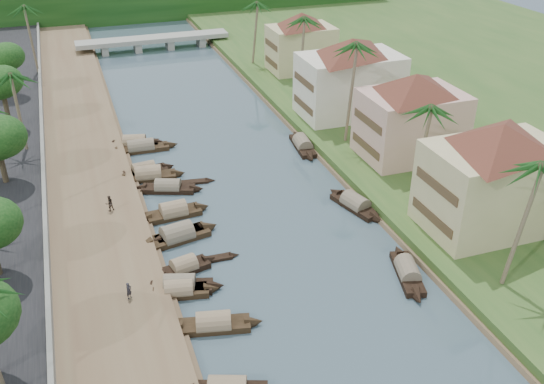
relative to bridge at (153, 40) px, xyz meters
name	(u,v)px	position (x,y,z in m)	size (l,w,h in m)	color
ground	(289,262)	(0.00, -72.00, -1.72)	(220.00, 220.00, 0.00)	#3C505B
left_bank	(87,185)	(-16.00, -52.00, -1.32)	(10.00, 180.00, 0.80)	brown
right_bank	(375,140)	(19.00, -52.00, -1.12)	(16.00, 180.00, 1.20)	#2D5020
road	(2,195)	(-24.50, -52.00, -1.02)	(8.00, 180.00, 1.40)	black
retaining_wall	(44,184)	(-20.20, -52.00, -0.37)	(0.40, 180.00, 1.10)	slate
bridge	(153,40)	(0.00, 0.00, 0.00)	(28.00, 4.00, 2.40)	gray
building_near	(494,176)	(18.99, -74.00, 4.66)	(14.85, 14.85, 10.20)	#CDBD89
building_mid	(412,115)	(19.99, -58.00, 4.41)	(14.11, 14.11, 9.70)	#D09D93
building_far	(350,76)	(18.99, -44.00, 4.66)	(15.59, 15.59, 10.20)	silver
building_distant	(301,41)	(19.99, -24.00, 4.16)	(12.62, 12.62, 9.20)	#CDBD89
sampan_2	(214,324)	(-8.50, -78.27, -1.31)	(7.94, 3.22, 2.07)	black
sampan_3	(180,286)	(-9.98, -72.74, -1.31)	(7.72, 3.73, 2.07)	black
sampan_4	(179,291)	(-10.18, -73.38, -1.31)	(6.98, 2.80, 1.98)	black
sampan_5	(184,267)	(-9.11, -70.33, -1.31)	(6.41, 2.92, 2.03)	black
sampan_6	(177,236)	(-8.67, -65.20, -1.30)	(8.73, 3.62, 2.50)	black
sampan_7	(180,234)	(-8.34, -64.87, -1.32)	(6.77, 2.74, 1.83)	black
sampan_8	(174,212)	(-8.17, -60.84, -1.30)	(7.73, 2.42, 2.34)	black
sampan_9	(168,188)	(-7.74, -55.50, -1.31)	(7.92, 4.17, 2.02)	black
sampan_10	(148,176)	(-9.28, -51.96, -1.30)	(8.55, 2.84, 2.30)	black
sampan_11	(144,171)	(-9.57, -50.67, -1.31)	(7.48, 2.61, 2.12)	black
sampan_12	(141,148)	(-8.97, -44.27, -1.31)	(9.39, 2.13, 2.22)	black
sampan_13	(135,143)	(-9.52, -42.66, -1.31)	(8.37, 3.58, 2.24)	black
sampan_14	(407,272)	(8.86, -77.33, -1.31)	(3.73, 8.49, 2.05)	black
sampan_15	(355,205)	(9.75, -65.39, -1.31)	(3.86, 8.49, 2.23)	black
sampan_16	(303,145)	(10.08, -49.98, -1.31)	(2.62, 9.13, 2.20)	black
canoe_1	(211,260)	(-6.51, -69.54, -1.62)	(5.30, 0.96, 0.85)	black
canoe_2	(188,183)	(-5.36, -54.49, -1.62)	(6.27, 1.71, 0.90)	black
palm_0	(531,170)	(15.00, -82.07, 9.81)	(3.20, 3.20, 12.12)	#715F4B
palm_1	(425,110)	(16.00, -66.36, 8.57)	(3.20, 3.20, 10.85)	#715F4B
palm_2	(352,47)	(15.00, -52.01, 11.01)	(3.20, 3.20, 13.40)	#715F4B
palm_3	(302,20)	(16.00, -33.99, 9.98)	(3.20, 3.20, 12.32)	#715F4B
palm_6	(11,76)	(-22.00, -42.24, 8.56)	(3.20, 3.20, 10.64)	#715F4B
palm_7	(253,5)	(14.00, -17.85, 9.06)	(3.20, 3.20, 11.36)	#715F4B
palm_8	(26,8)	(-20.50, -11.52, 9.68)	(3.20, 3.20, 11.80)	#715F4B
tree_4	(1,83)	(-24.00, -34.42, 5.44)	(4.71, 4.71, 7.80)	#4C3F2B
tree_5	(5,58)	(-24.00, -21.58, 5.01)	(4.69, 4.69, 7.36)	#4C3F2B
tree_6	(377,70)	(24.00, -42.16, 4.46)	(4.51, 4.51, 6.93)	#4C3F2B
person_near	(129,291)	(-14.14, -73.49, -0.19)	(0.53, 0.35, 1.46)	#25242B
person_far	(109,203)	(-14.15, -59.03, -0.10)	(0.80, 0.62, 1.65)	#372D27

